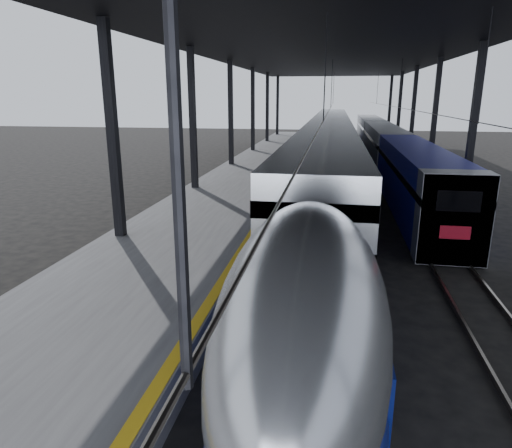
# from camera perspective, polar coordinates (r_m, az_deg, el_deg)

# --- Properties ---
(ground) EXTENTS (160.00, 160.00, 0.00)m
(ground) POSITION_cam_1_polar(r_m,az_deg,el_deg) (13.08, -2.25, -13.24)
(ground) COLOR black
(ground) RESTS_ON ground
(platform) EXTENTS (6.00, 80.00, 1.00)m
(platform) POSITION_cam_1_polar(r_m,az_deg,el_deg) (32.27, -1.03, 5.31)
(platform) COLOR #4C4C4F
(platform) RESTS_ON ground
(yellow_strip) EXTENTS (0.30, 80.00, 0.01)m
(yellow_strip) POSITION_cam_1_polar(r_m,az_deg,el_deg) (31.79, 3.95, 6.04)
(yellow_strip) COLOR gold
(yellow_strip) RESTS_ON platform
(rails) EXTENTS (6.52, 80.00, 0.16)m
(rails) POSITION_cam_1_polar(r_m,az_deg,el_deg) (31.87, 13.28, 3.99)
(rails) COLOR slate
(rails) RESTS_ON ground
(canopy) EXTENTS (18.00, 75.00, 9.47)m
(canopy) POSITION_cam_1_polar(r_m,az_deg,el_deg) (31.31, 9.31, 20.63)
(canopy) COLOR black
(canopy) RESTS_ON ground
(tgv_train) EXTENTS (3.17, 65.20, 4.55)m
(tgv_train) POSITION_cam_1_polar(r_m,az_deg,el_deg) (35.40, 9.06, 8.71)
(tgv_train) COLOR #B7BABE
(tgv_train) RESTS_ON ground
(second_train) EXTENTS (2.62, 56.05, 3.61)m
(second_train) POSITION_cam_1_polar(r_m,az_deg,el_deg) (45.05, 15.70, 9.41)
(second_train) COLOR navy
(second_train) RESTS_ON ground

